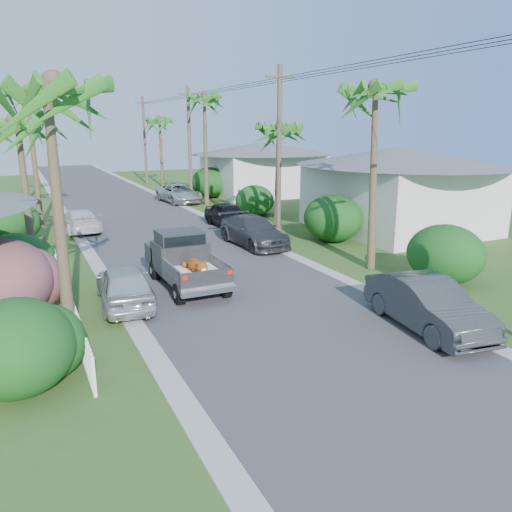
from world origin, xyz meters
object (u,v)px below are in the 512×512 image
palm_l_c (27,91)px  utility_pole_d (145,140)px  parked_car_rf (228,215)px  palm_r_d (160,119)px  palm_l_d (17,120)px  utility_pole_b (279,153)px  parked_car_rn (427,305)px  palm_r_b (278,127)px  palm_l_a (45,84)px  parked_car_lf (79,221)px  palm_l_b (17,121)px  palm_r_c (204,97)px  parked_car_ln (125,285)px  house_right_near (398,192)px  pickup_truck (183,259)px  utility_pole_c (190,144)px  house_right_far (262,171)px  parked_car_rm (253,231)px  parked_car_rd (179,194)px  palm_r_a (379,88)px

palm_l_c → utility_pole_d: (11.60, 21.00, -3.31)m
parked_car_rf → palm_r_d: size_ratio=0.53×
palm_l_d → utility_pole_b: 24.31m
parked_car_rn → palm_r_b: (3.00, 15.23, 5.18)m
palm_l_a → parked_car_lf: bearing=82.6°
palm_l_b → palm_r_c: palm_r_c is taller
parked_car_ln → parked_car_lf: (0.10, 13.70, -0.06)m
house_right_near → palm_l_b: bearing=180.0°
palm_l_c → parked_car_rn: bearing=-66.6°
palm_l_a → palm_l_b: (-0.60, 9.00, -0.79)m
palm_r_b → palm_r_d: bearing=90.2°
parked_car_rn → palm_r_c: size_ratio=0.50×
parked_car_rf → palm_l_c: 13.52m
pickup_truck → palm_r_b: 12.33m
parked_car_rn → parked_car_lf: bearing=118.8°
palm_l_a → palm_l_b: 9.05m
palm_l_d → house_right_near: size_ratio=0.86×
palm_l_a → utility_pole_c: (11.80, 25.00, -2.33)m
palm_r_c → parked_car_ln: bearing=-117.1°
palm_r_c → palm_l_c: bearing=-161.8°
house_right_far → utility_pole_b: utility_pole_b is taller
parked_car_rm → palm_l_d: (-10.11, 22.02, 5.71)m
parked_car_lf → palm_r_b: (10.66, -4.45, 5.29)m
pickup_truck → utility_pole_c: 22.26m
palm_l_a → house_right_near: (19.20, 9.00, -4.71)m
palm_r_c → parked_car_rd: bearing=124.3°
palm_l_a → utility_pole_d: 41.77m
palm_r_a → house_right_far: 25.48m
house_right_far → palm_r_d: bearing=123.0°
parked_car_rm → house_right_near: house_right_near is taller
palm_l_c → utility_pole_d: palm_l_c is taller
parked_car_rf → palm_l_d: (-10.84, 16.90, 5.72)m
pickup_truck → palm_r_b: bearing=43.3°
palm_l_a → palm_l_d: bearing=90.6°
parked_car_rd → utility_pole_d: utility_pole_d is taller
parked_car_lf → palm_l_a: (-2.14, -16.45, 6.27)m
palm_r_d → parked_car_rm: bearing=-95.9°
parked_car_rm → utility_pole_d: 31.33m
parked_car_rn → house_right_near: bearing=60.0°
palm_r_a → palm_r_b: (0.30, 9.00, -1.47)m
house_right_far → parked_car_ln: bearing=-125.3°
utility_pole_b → utility_pole_c: 15.00m
palm_r_d → utility_pole_b: (-0.90, -27.00, -2.14)m
pickup_truck → palm_l_d: 27.72m
palm_l_d → palm_r_a: (12.80, -28.00, 0.98)m
palm_l_c → palm_r_b: size_ratio=1.28×
parked_car_lf → utility_pole_d: 25.76m
palm_l_d → house_right_near: palm_l_d is taller
parked_car_ln → utility_pole_d: utility_pole_d is taller
palm_l_a → palm_r_b: palm_l_a is taller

